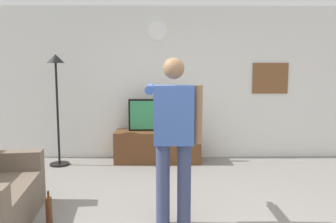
{
  "coord_description": "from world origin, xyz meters",
  "views": [
    {
      "loc": [
        -0.12,
        -3.21,
        1.59
      ],
      "look_at": [
        -0.07,
        1.2,
        1.05
      ],
      "focal_mm": 36.5,
      "sensor_mm": 36.0,
      "label": 1
    }
  ],
  "objects_px": {
    "tv_stand": "(158,146)",
    "person_standing_nearer_lamp": "(174,133)",
    "framed_picture": "(270,78)",
    "beverage_bottle": "(49,211)",
    "wall_clock": "(158,31)",
    "floor_lamp": "(57,87)",
    "television": "(158,115)"
  },
  "relations": [
    {
      "from": "tv_stand",
      "to": "framed_picture",
      "type": "bearing_deg",
      "value": 8.34
    },
    {
      "from": "floor_lamp",
      "to": "framed_picture",
      "type": "bearing_deg",
      "value": 7.78
    },
    {
      "from": "framed_picture",
      "to": "floor_lamp",
      "type": "bearing_deg",
      "value": -172.22
    },
    {
      "from": "person_standing_nearer_lamp",
      "to": "framed_picture",
      "type": "bearing_deg",
      "value": 56.6
    },
    {
      "from": "floor_lamp",
      "to": "television",
      "type": "bearing_deg",
      "value": 8.67
    },
    {
      "from": "framed_picture",
      "to": "person_standing_nearer_lamp",
      "type": "bearing_deg",
      "value": -123.4
    },
    {
      "from": "wall_clock",
      "to": "beverage_bottle",
      "type": "distance_m",
      "value": 3.62
    },
    {
      "from": "framed_picture",
      "to": "beverage_bottle",
      "type": "bearing_deg",
      "value": -138.56
    },
    {
      "from": "tv_stand",
      "to": "framed_picture",
      "type": "distance_m",
      "value": 2.35
    },
    {
      "from": "tv_stand",
      "to": "beverage_bottle",
      "type": "height_order",
      "value": "tv_stand"
    },
    {
      "from": "tv_stand",
      "to": "wall_clock",
      "type": "xyz_separation_m",
      "value": [
        0.0,
        0.29,
        2.0
      ]
    },
    {
      "from": "wall_clock",
      "to": "beverage_bottle",
      "type": "xyz_separation_m",
      "value": [
        -1.08,
        -2.72,
        -2.12
      ]
    },
    {
      "from": "framed_picture",
      "to": "beverage_bottle",
      "type": "relative_size",
      "value": 1.77
    },
    {
      "from": "person_standing_nearer_lamp",
      "to": "beverage_bottle",
      "type": "relative_size",
      "value": 4.76
    },
    {
      "from": "floor_lamp",
      "to": "person_standing_nearer_lamp",
      "type": "relative_size",
      "value": 1.08
    },
    {
      "from": "wall_clock",
      "to": "beverage_bottle",
      "type": "bearing_deg",
      "value": -111.6
    },
    {
      "from": "tv_stand",
      "to": "beverage_bottle",
      "type": "relative_size",
      "value": 4.09
    },
    {
      "from": "framed_picture",
      "to": "floor_lamp",
      "type": "height_order",
      "value": "floor_lamp"
    },
    {
      "from": "tv_stand",
      "to": "television",
      "type": "height_order",
      "value": "television"
    },
    {
      "from": "television",
      "to": "tv_stand",
      "type": "bearing_deg",
      "value": -90.0
    },
    {
      "from": "beverage_bottle",
      "to": "framed_picture",
      "type": "bearing_deg",
      "value": 41.44
    },
    {
      "from": "person_standing_nearer_lamp",
      "to": "wall_clock",
      "type": "bearing_deg",
      "value": 94.27
    },
    {
      "from": "framed_picture",
      "to": "tv_stand",
      "type": "bearing_deg",
      "value": -171.66
    },
    {
      "from": "framed_picture",
      "to": "wall_clock",
      "type": "bearing_deg",
      "value": -179.86
    },
    {
      "from": "beverage_bottle",
      "to": "wall_clock",
      "type": "bearing_deg",
      "value": 68.4
    },
    {
      "from": "tv_stand",
      "to": "television",
      "type": "xyz_separation_m",
      "value": [
        0.0,
        0.05,
        0.54
      ]
    },
    {
      "from": "tv_stand",
      "to": "person_standing_nearer_lamp",
      "type": "height_order",
      "value": "person_standing_nearer_lamp"
    },
    {
      "from": "framed_picture",
      "to": "beverage_bottle",
      "type": "height_order",
      "value": "framed_picture"
    },
    {
      "from": "beverage_bottle",
      "to": "person_standing_nearer_lamp",
      "type": "bearing_deg",
      "value": -0.57
    },
    {
      "from": "television",
      "to": "framed_picture",
      "type": "bearing_deg",
      "value": 7.04
    },
    {
      "from": "framed_picture",
      "to": "person_standing_nearer_lamp",
      "type": "distance_m",
      "value": 3.32
    },
    {
      "from": "television",
      "to": "framed_picture",
      "type": "relative_size",
      "value": 1.58
    }
  ]
}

